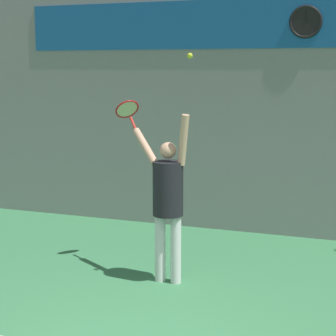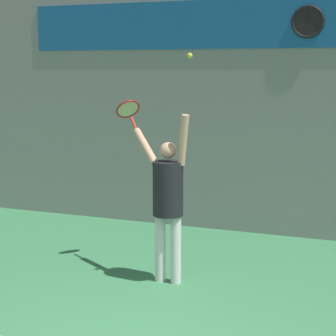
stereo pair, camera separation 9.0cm
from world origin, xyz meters
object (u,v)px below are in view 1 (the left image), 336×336
object	(u,v)px
tennis_racket	(128,110)
tennis_ball	(190,56)
tennis_player	(168,196)
scoreboard_clock	(306,22)

from	to	relation	value
tennis_racket	tennis_ball	distance (m)	1.37
tennis_player	tennis_racket	bearing A→B (deg)	146.50
scoreboard_clock	tennis_racket	xyz separation A→B (m)	(-1.95, -2.05, -1.21)
scoreboard_clock	tennis_racket	distance (m)	3.08
tennis_player	tennis_ball	world-z (taller)	tennis_ball
tennis_player	tennis_ball	size ratio (longest dim) A/B	31.82
tennis_racket	tennis_ball	world-z (taller)	tennis_ball
scoreboard_clock	tennis_player	distance (m)	3.57
tennis_racket	tennis_ball	size ratio (longest dim) A/B	6.42
scoreboard_clock	tennis_ball	bearing A→B (deg)	-109.20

